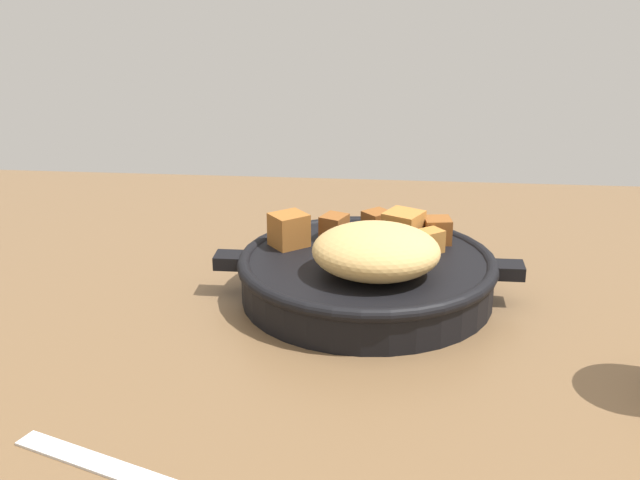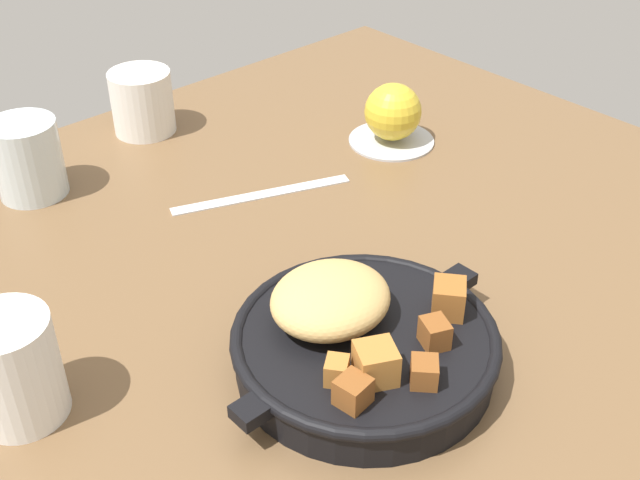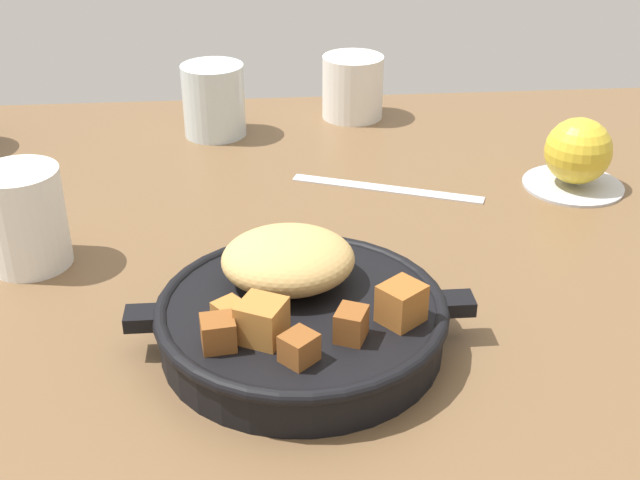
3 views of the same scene
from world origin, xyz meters
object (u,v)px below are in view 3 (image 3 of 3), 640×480
at_px(cast_iron_skillet, 300,311).
at_px(red_apple, 578,151).
at_px(white_creamer_pitcher, 25,218).
at_px(water_glass_tall, 214,100).
at_px(ceramic_mug_white, 353,87).
at_px(butter_knife, 387,188).

bearing_deg(cast_iron_skillet, red_apple, 39.87).
xyz_separation_m(cast_iron_skillet, white_creamer_pitcher, (-0.24, 0.15, 0.02)).
xyz_separation_m(white_creamer_pitcher, water_glass_tall, (0.16, 0.31, -0.00)).
relative_size(white_creamer_pitcher, water_glass_tall, 1.05).
relative_size(cast_iron_skillet, ceramic_mug_white, 3.33).
bearing_deg(cast_iron_skillet, white_creamer_pitcher, 148.88).
distance_m(red_apple, butter_knife, 0.21).
height_order(cast_iron_skillet, white_creamer_pitcher, white_creamer_pitcher).
relative_size(cast_iron_skillet, white_creamer_pitcher, 2.90).
relative_size(butter_knife, ceramic_mug_white, 2.60).
bearing_deg(white_creamer_pitcher, water_glass_tall, 62.72).
relative_size(butter_knife, water_glass_tall, 2.37).
distance_m(cast_iron_skillet, red_apple, 0.42).
xyz_separation_m(cast_iron_skillet, ceramic_mug_white, (0.10, 0.51, 0.01)).
distance_m(butter_knife, water_glass_tall, 0.27).
xyz_separation_m(cast_iron_skillet, butter_knife, (0.11, 0.28, -0.03)).
bearing_deg(white_creamer_pitcher, red_apple, 12.29).
bearing_deg(butter_knife, cast_iron_skillet, -90.76).
bearing_deg(water_glass_tall, white_creamer_pitcher, -117.28).
distance_m(cast_iron_skillet, water_glass_tall, 0.47).
xyz_separation_m(red_apple, butter_knife, (-0.21, 0.01, -0.04)).
bearing_deg(butter_knife, ceramic_mug_white, 114.13).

